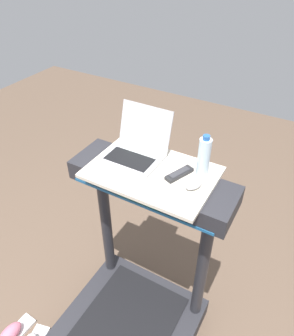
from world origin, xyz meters
The scene contains 6 objects.
desk_board centered at (0.00, 0.70, 1.17)m, with size 0.64×0.44×0.02m, color beige.
laptop centered at (-0.14, 0.77, 1.23)m, with size 0.30×0.30×0.24m.
computer_mouse centered at (0.24, 0.69, 1.20)m, with size 0.06×0.10×0.03m, color #B2B2B7.
water_bottle centered at (0.23, 0.80, 1.29)m, with size 0.06×0.06×0.23m.
tv_remote centered at (0.14, 0.73, 1.19)m, with size 0.10×0.17×0.02m.
sneaker_left centered at (-0.65, 0.00, 0.05)m, with size 0.11×0.27×0.11m.
Camera 1 is at (0.62, -0.44, 2.18)m, focal length 34.35 mm.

